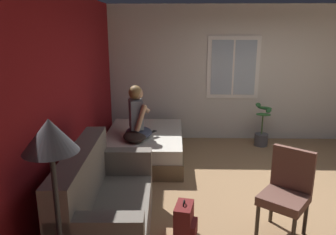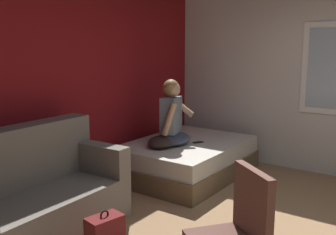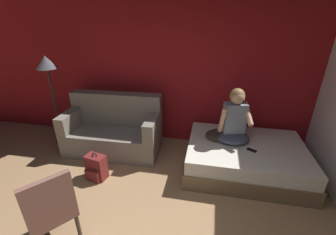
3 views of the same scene
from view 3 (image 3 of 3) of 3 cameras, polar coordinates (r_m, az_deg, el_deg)
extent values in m
cube|color=maroon|center=(4.25, 2.52, 11.13)|extent=(9.81, 0.16, 2.70)
cube|color=brown|center=(3.95, 18.67, -10.92)|extent=(1.86, 1.35, 0.26)
cube|color=beige|center=(3.82, 19.16, -7.98)|extent=(1.81, 1.31, 0.22)
cube|color=slate|center=(4.31, -13.68, -5.63)|extent=(1.72, 0.85, 0.44)
cube|color=slate|center=(4.33, -12.89, 2.29)|extent=(1.71, 0.29, 0.60)
cube|color=slate|center=(4.48, -23.18, -0.33)|extent=(0.21, 0.81, 0.32)
cube|color=slate|center=(3.91, -3.88, -1.91)|extent=(0.21, 0.81, 0.32)
cylinder|color=#382D23|center=(3.21, -24.35, -20.00)|extent=(0.04, 0.04, 0.40)
cylinder|color=#382D23|center=(3.19, -31.45, -22.22)|extent=(0.04, 0.04, 0.40)
cylinder|color=#382D23|center=(2.94, -21.73, -24.59)|extent=(0.04, 0.04, 0.40)
cube|color=brown|center=(2.88, -27.84, -20.03)|extent=(0.65, 0.65, 0.10)
cube|color=brown|center=(2.54, -27.96, -18.04)|extent=(0.33, 0.40, 0.48)
ellipsoid|color=#383D51|center=(3.76, 16.10, -4.76)|extent=(0.61, 0.56, 0.16)
cube|color=slate|center=(3.65, 16.49, -0.07)|extent=(0.37, 0.28, 0.48)
cylinder|color=tan|center=(3.55, 13.66, -0.79)|extent=(0.13, 0.23, 0.44)
cylinder|color=tan|center=(3.60, 19.63, 0.90)|extent=(0.17, 0.38, 0.29)
sphere|color=tan|center=(3.51, 17.27, 4.91)|extent=(0.21, 0.21, 0.21)
ellipsoid|color=olive|center=(3.52, 17.19, 5.25)|extent=(0.28, 0.27, 0.23)
cube|color=maroon|center=(3.73, -17.72, -11.84)|extent=(0.33, 0.24, 0.40)
cube|color=maroon|center=(3.71, -18.67, -13.88)|extent=(0.25, 0.10, 0.18)
torus|color=black|center=(3.61, -18.16, -9.09)|extent=(0.09, 0.03, 0.09)
ellipsoid|color=#2D231E|center=(3.79, 13.05, -4.31)|extent=(0.57, 0.50, 0.14)
cube|color=black|center=(3.65, 20.48, -7.76)|extent=(0.16, 0.13, 0.01)
cylinder|color=black|center=(5.06, -25.01, -5.29)|extent=(0.28, 0.28, 0.03)
cylinder|color=black|center=(4.76, -26.59, 2.48)|extent=(0.04, 0.04, 1.45)
cone|color=#4C4C51|center=(4.55, -28.61, 12.24)|extent=(0.36, 0.36, 0.22)
camera|label=1|loc=(5.49, -52.12, 14.66)|focal=35.00mm
camera|label=2|loc=(3.88, -71.50, -0.45)|focal=42.00mm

